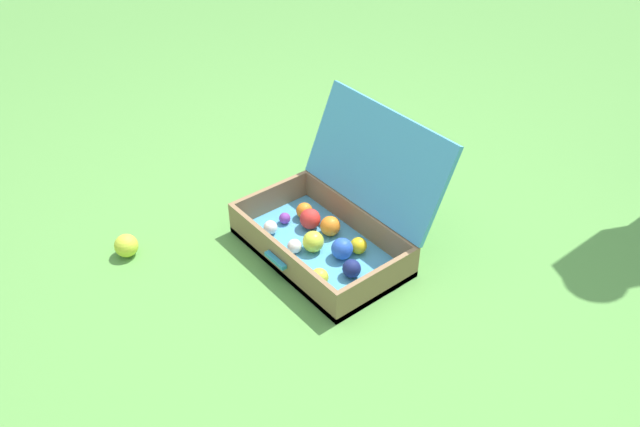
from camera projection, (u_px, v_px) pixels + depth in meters
The scene contains 3 objects.
ground_plane at pixel (334, 267), 2.43m from camera, with size 16.00×16.00×0.00m, color #569342.
open_suitcase at pixel (334, 223), 2.46m from camera, with size 0.65×0.57×0.49m.
stray_ball_on_grass at pixel (126, 246), 2.46m from camera, with size 0.09×0.09×0.09m, color #CCDB38.
Camera 1 is at (1.39, -1.19, 1.61)m, focal length 36.96 mm.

